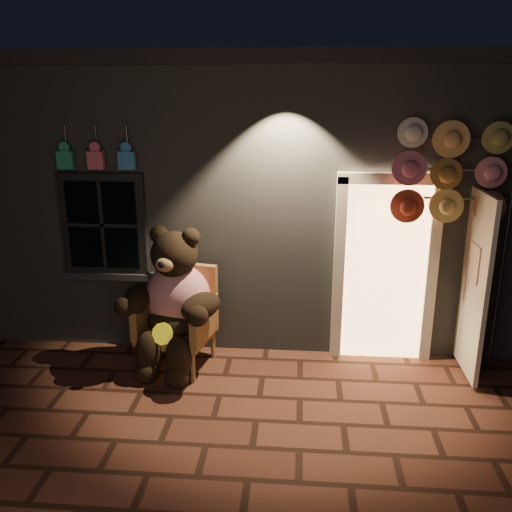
# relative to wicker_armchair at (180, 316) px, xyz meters

# --- Properties ---
(ground) EXTENTS (60.00, 60.00, 0.00)m
(ground) POSITION_rel_wicker_armchair_xyz_m (0.97, -1.11, -0.57)
(ground) COLOR #572F21
(ground) RESTS_ON ground
(shop_building) EXTENTS (7.30, 5.95, 3.51)m
(shop_building) POSITION_rel_wicker_armchair_xyz_m (0.97, 2.87, 1.17)
(shop_building) COLOR slate
(shop_building) RESTS_ON ground
(wicker_armchair) EXTENTS (0.91, 0.85, 1.14)m
(wicker_armchair) POSITION_rel_wicker_armchair_xyz_m (0.00, 0.00, 0.00)
(wicker_armchair) COLOR #A77940
(wicker_armchair) RESTS_ON ground
(teddy_bear) EXTENTS (1.18, 1.03, 1.66)m
(teddy_bear) POSITION_rel_wicker_armchair_xyz_m (-0.02, -0.14, 0.23)
(teddy_bear) COLOR #B4132B
(teddy_bear) RESTS_ON ground
(hat_rack) EXTENTS (1.59, 0.22, 2.78)m
(hat_rack) POSITION_rel_wicker_armchair_xyz_m (3.05, 0.16, 1.68)
(hat_rack) COLOR #59595E
(hat_rack) RESTS_ON ground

